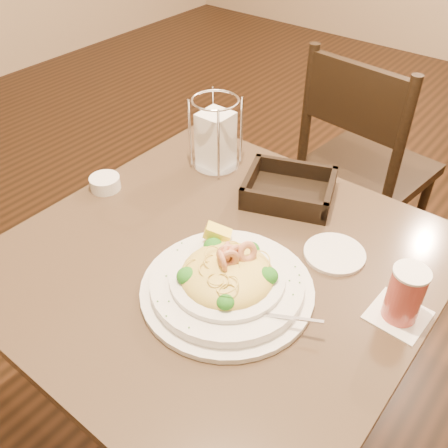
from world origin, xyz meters
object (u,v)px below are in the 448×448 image
Objects in this scene: main_table at (219,322)px; butter_ramekin at (105,183)px; drink_glass at (405,295)px; napkin_caddy at (216,138)px; side_plate at (335,254)px; dining_chair_near at (362,164)px; bread_basket at (289,191)px; pasta_bowl at (227,280)px.

main_table is 0.47m from butter_ramekin.
main_table is at bearing -167.41° from drink_glass.
napkin_caddy is 0.32m from butter_ramekin.
drink_glass is 0.21m from side_plate.
dining_chair_near is 0.68m from bread_basket.
butter_ramekin reaches higher than side_plate.
dining_chair_near is at bearing 69.05° from butter_ramekin.
drink_glass is (0.39, 0.09, 0.29)m from main_table.
pasta_bowl is 4.95× the size of butter_ramekin.
napkin_caddy is 2.56× the size of butter_ramekin.
drink_glass is at bearing -22.95° from side_plate.
dining_chair_near is 0.73m from napkin_caddy.
napkin_caddy is (-0.24, 0.29, 0.32)m from main_table.
napkin_caddy is at bearing 162.17° from drink_glass.
butter_ramekin is at bearing 75.70° from dining_chair_near.
bread_basket is (0.00, 0.29, 0.25)m from main_table.
dining_chair_near is 0.98m from drink_glass.
side_plate is at bearing 157.05° from drink_glass.
bread_basket is at bearing 101.97° from dining_chair_near.
main_table is at bearing -50.01° from napkin_caddy.
dining_chair_near reaches higher than bread_basket.
dining_chair_near is 0.83m from side_plate.
main_table is 11.31× the size of butter_ramekin.
side_plate is (0.20, 0.16, 0.23)m from main_table.
pasta_bowl is at bearing 104.65° from dining_chair_near.
dining_chair_near is 11.69× the size of butter_ramekin.
drink_glass is (0.44, -0.83, 0.29)m from dining_chair_near.
dining_chair_near reaches higher than butter_ramekin.
drink_glass reaches higher than side_plate.
pasta_bowl is (0.14, -0.99, 0.26)m from dining_chair_near.
pasta_bowl is at bearing -41.45° from main_table.
side_plate is (0.20, -0.12, -0.02)m from bread_basket.
drink_glass is 0.88× the size of side_plate.
bread_basket is 3.39× the size of butter_ramekin.
side_plate is at bearing -15.61° from napkin_caddy.
bread_basket is 0.48m from butter_ramekin.
drink_glass is at bearing -17.83° from napkin_caddy.
side_plate is (0.12, 0.24, -0.03)m from pasta_bowl.
main_table is 0.38m from bread_basket.
dining_chair_near is at bearing 95.31° from bread_basket.
butter_ramekin is (-0.60, -0.15, 0.01)m from side_plate.
bread_basket is 1.95× the size of side_plate.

